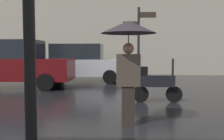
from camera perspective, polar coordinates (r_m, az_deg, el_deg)
pedestrian_with_umbrella at (r=4.94m, az=3.62°, el=6.37°), size 1.05×1.05×2.00m
parked_scooter at (r=7.44m, az=9.57°, el=-2.78°), size 1.40×0.32×1.23m
parked_car_left at (r=12.79m, az=-6.89°, el=1.62°), size 4.33×2.01×1.83m
parked_car_right at (r=11.12m, az=-20.92°, el=1.29°), size 4.59×1.85×1.91m
street_signpost at (r=8.62m, az=5.88°, el=6.11°), size 1.08×0.08×2.89m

